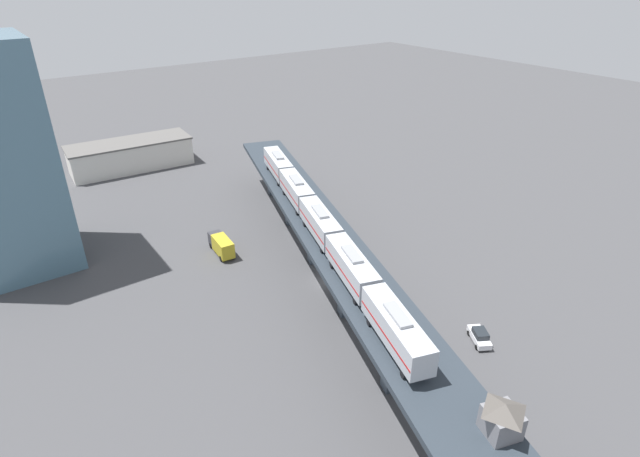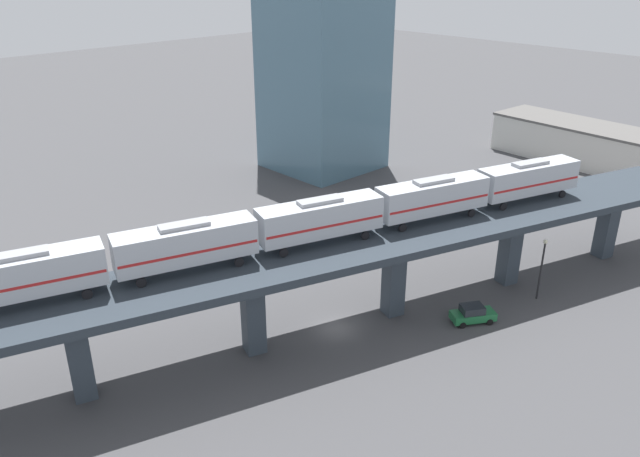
% 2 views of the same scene
% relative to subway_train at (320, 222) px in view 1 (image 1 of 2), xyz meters
% --- Properties ---
extents(ground_plane, '(400.00, 400.00, 0.00)m').
position_rel_subway_train_xyz_m(ground_plane, '(1.65, 0.58, -11.42)').
color(ground_plane, '#424244').
extents(elevated_viaduct, '(35.90, 90.22, 8.88)m').
position_rel_subway_train_xyz_m(elevated_viaduct, '(1.59, 0.39, -3.84)').
color(elevated_viaduct, '#283039').
rests_on(elevated_viaduct, ground).
extents(subway_train, '(21.59, 60.31, 4.45)m').
position_rel_subway_train_xyz_m(subway_train, '(0.00, 0.00, 0.00)').
color(subway_train, '#ADB2BA').
rests_on(subway_train, elevated_viaduct).
extents(signal_hut, '(4.04, 4.04, 3.40)m').
position_rel_subway_train_xyz_m(signal_hut, '(-7.86, -37.22, -0.74)').
color(signal_hut, slate).
rests_on(signal_hut, elevated_viaduct).
extents(street_car_white, '(3.77, 4.71, 1.89)m').
position_rel_subway_train_xyz_m(street_car_white, '(9.73, -22.74, -10.49)').
color(street_car_white, silver).
rests_on(street_car_white, ground).
extents(street_car_green, '(3.84, 4.69, 1.89)m').
position_rel_subway_train_xyz_m(street_car_green, '(10.32, 11.20, -10.49)').
color(street_car_green, '#1E6638').
rests_on(street_car_green, ground).
extents(delivery_truck, '(2.92, 7.37, 3.20)m').
position_rel_subway_train_xyz_m(delivery_truck, '(-7.79, 18.39, -9.66)').
color(delivery_truck, '#333338').
rests_on(delivery_truck, ground).
extents(street_lamp, '(0.44, 0.44, 6.94)m').
position_rel_subway_train_xyz_m(street_lamp, '(12.47, 20.13, -7.32)').
color(street_lamp, black).
rests_on(street_lamp, ground).
extents(warehouse_building, '(29.14, 11.97, 6.80)m').
position_rel_subway_train_xyz_m(warehouse_building, '(-7.25, 69.10, -8.02)').
color(warehouse_building, beige).
rests_on(warehouse_building, ground).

